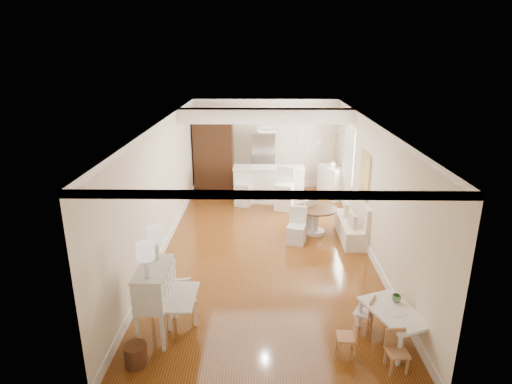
{
  "coord_description": "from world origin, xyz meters",
  "views": [
    {
      "loc": [
        -0.08,
        -8.78,
        4.21
      ],
      "look_at": [
        -0.22,
        0.3,
        1.2
      ],
      "focal_mm": 30.0,
      "sensor_mm": 36.0,
      "label": 1
    }
  ],
  "objects_px": {
    "kids_chair_c": "(397,352)",
    "dining_table": "(316,221)",
    "gustavian_armchair": "(180,296)",
    "wicker_basket": "(136,355)",
    "slip_chair_near": "(296,226)",
    "secretary_bureau": "(156,301)",
    "bar_stool_right": "(284,189)",
    "kids_table": "(393,326)",
    "bar_stool_left": "(243,188)",
    "fridge": "(275,162)",
    "kids_chair_a": "(346,336)",
    "breakfast_counter": "(269,184)",
    "sideboard": "(332,182)",
    "kids_chair_b": "(364,312)",
    "pantry_cabinet": "(214,154)",
    "slip_chair_far": "(304,214)"
  },
  "relations": [
    {
      "from": "secretary_bureau",
      "to": "gustavian_armchair",
      "type": "relative_size",
      "value": 1.27
    },
    {
      "from": "gustavian_armchair",
      "to": "fridge",
      "type": "relative_size",
      "value": 0.51
    },
    {
      "from": "bar_stool_right",
      "to": "fridge",
      "type": "relative_size",
      "value": 0.65
    },
    {
      "from": "slip_chair_far",
      "to": "bar_stool_right",
      "type": "distance_m",
      "value": 1.49
    },
    {
      "from": "kids_chair_c",
      "to": "gustavian_armchair",
      "type": "bearing_deg",
      "value": 156.0
    },
    {
      "from": "dining_table",
      "to": "bar_stool_left",
      "type": "xyz_separation_m",
      "value": [
        -1.82,
        1.98,
        0.19
      ]
    },
    {
      "from": "kids_chair_b",
      "to": "bar_stool_left",
      "type": "bearing_deg",
      "value": -130.12
    },
    {
      "from": "wicker_basket",
      "to": "breakfast_counter",
      "type": "relative_size",
      "value": 0.16
    },
    {
      "from": "kids_chair_b",
      "to": "breakfast_counter",
      "type": "height_order",
      "value": "breakfast_counter"
    },
    {
      "from": "wicker_basket",
      "to": "slip_chair_near",
      "type": "distance_m",
      "value": 4.8
    },
    {
      "from": "gustavian_armchair",
      "to": "bar_stool_left",
      "type": "height_order",
      "value": "bar_stool_left"
    },
    {
      "from": "bar_stool_right",
      "to": "dining_table",
      "type": "bearing_deg",
      "value": -53.18
    },
    {
      "from": "kids_chair_b",
      "to": "pantry_cabinet",
      "type": "bearing_deg",
      "value": -127.17
    },
    {
      "from": "secretary_bureau",
      "to": "fridge",
      "type": "height_order",
      "value": "fridge"
    },
    {
      "from": "slip_chair_near",
      "to": "sideboard",
      "type": "distance_m",
      "value": 3.51
    },
    {
      "from": "gustavian_armchair",
      "to": "kids_table",
      "type": "relative_size",
      "value": 0.87
    },
    {
      "from": "kids_chair_c",
      "to": "dining_table",
      "type": "xyz_separation_m",
      "value": [
        -0.57,
        4.62,
        0.04
      ]
    },
    {
      "from": "kids_table",
      "to": "sideboard",
      "type": "relative_size",
      "value": 1.07
    },
    {
      "from": "gustavian_armchair",
      "to": "breakfast_counter",
      "type": "height_order",
      "value": "breakfast_counter"
    },
    {
      "from": "gustavian_armchair",
      "to": "sideboard",
      "type": "height_order",
      "value": "sideboard"
    },
    {
      "from": "bar_stool_left",
      "to": "pantry_cabinet",
      "type": "xyz_separation_m",
      "value": [
        -0.98,
        1.47,
        0.63
      ]
    },
    {
      "from": "kids_chair_b",
      "to": "sideboard",
      "type": "xyz_separation_m",
      "value": [
        0.47,
        6.43,
        0.18
      ]
    },
    {
      "from": "kids_table",
      "to": "fridge",
      "type": "distance_m",
      "value": 7.61
    },
    {
      "from": "kids_chair_c",
      "to": "slip_chair_near",
      "type": "height_order",
      "value": "slip_chair_near"
    },
    {
      "from": "wicker_basket",
      "to": "slip_chair_near",
      "type": "height_order",
      "value": "slip_chair_near"
    },
    {
      "from": "gustavian_armchair",
      "to": "bar_stool_left",
      "type": "relative_size",
      "value": 0.88
    },
    {
      "from": "kids_chair_c",
      "to": "dining_table",
      "type": "height_order",
      "value": "dining_table"
    },
    {
      "from": "secretary_bureau",
      "to": "gustavian_armchair",
      "type": "height_order",
      "value": "secretary_bureau"
    },
    {
      "from": "dining_table",
      "to": "slip_chair_near",
      "type": "distance_m",
      "value": 0.73
    },
    {
      "from": "slip_chair_near",
      "to": "breakfast_counter",
      "type": "bearing_deg",
      "value": 117.4
    },
    {
      "from": "fridge",
      "to": "slip_chair_far",
      "type": "bearing_deg",
      "value": -78.44
    },
    {
      "from": "kids_table",
      "to": "slip_chair_far",
      "type": "xyz_separation_m",
      "value": [
        -0.95,
        4.24,
        0.16
      ]
    },
    {
      "from": "bar_stool_left",
      "to": "wicker_basket",
      "type": "bearing_deg",
      "value": -85.01
    },
    {
      "from": "kids_table",
      "to": "bar_stool_right",
      "type": "xyz_separation_m",
      "value": [
        -1.38,
        5.66,
        0.32
      ]
    },
    {
      "from": "breakfast_counter",
      "to": "pantry_cabinet",
      "type": "xyz_separation_m",
      "value": [
        -1.7,
        1.08,
        0.63
      ]
    },
    {
      "from": "kids_chair_a",
      "to": "slip_chair_near",
      "type": "bearing_deg",
      "value": -170.24
    },
    {
      "from": "kids_table",
      "to": "gustavian_armchair",
      "type": "bearing_deg",
      "value": 172.15
    },
    {
      "from": "kids_chair_b",
      "to": "fridge",
      "type": "xyz_separation_m",
      "value": [
        -1.23,
        7.1,
        0.61
      ]
    },
    {
      "from": "gustavian_armchair",
      "to": "dining_table",
      "type": "xyz_separation_m",
      "value": [
        2.61,
        3.54,
        -0.13
      ]
    },
    {
      "from": "secretary_bureau",
      "to": "bar_stool_right",
      "type": "bearing_deg",
      "value": 68.21
    },
    {
      "from": "slip_chair_far",
      "to": "fridge",
      "type": "xyz_separation_m",
      "value": [
        -0.65,
        3.17,
        0.48
      ]
    },
    {
      "from": "sideboard",
      "to": "wicker_basket",
      "type": "bearing_deg",
      "value": -141.13
    },
    {
      "from": "secretary_bureau",
      "to": "fridge",
      "type": "distance_m",
      "value": 7.58
    },
    {
      "from": "slip_chair_far",
      "to": "dining_table",
      "type": "bearing_deg",
      "value": 95.17
    },
    {
      "from": "slip_chair_near",
      "to": "sideboard",
      "type": "relative_size",
      "value": 0.85
    },
    {
      "from": "secretary_bureau",
      "to": "slip_chair_near",
      "type": "relative_size",
      "value": 1.39
    },
    {
      "from": "wicker_basket",
      "to": "kids_table",
      "type": "xyz_separation_m",
      "value": [
        3.74,
        0.58,
        0.1
      ]
    },
    {
      "from": "slip_chair_far",
      "to": "fridge",
      "type": "distance_m",
      "value": 3.27
    },
    {
      "from": "breakfast_counter",
      "to": "bar_stool_left",
      "type": "height_order",
      "value": "bar_stool_left"
    },
    {
      "from": "slip_chair_near",
      "to": "slip_chair_far",
      "type": "relative_size",
      "value": 1.0
    }
  ]
}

